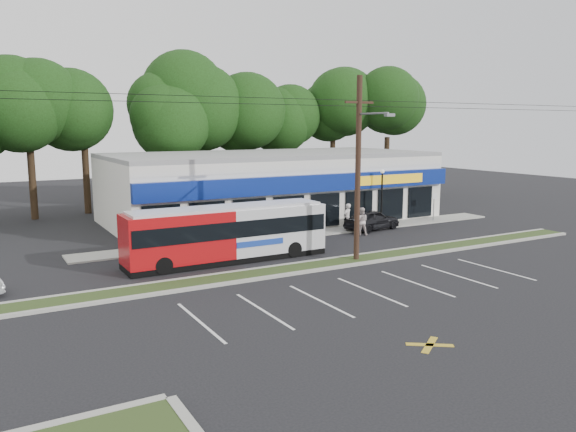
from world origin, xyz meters
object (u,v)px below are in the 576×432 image
(metrobus, at_px, (228,232))
(car_dark, at_px, (372,220))
(lamp_post, at_px, (382,191))
(utility_pole, at_px, (356,163))
(sign_post, at_px, (434,202))
(pedestrian_a, at_px, (347,218))
(pedestrian_b, at_px, (361,221))

(metrobus, height_order, car_dark, metrobus)
(lamp_post, bearing_deg, utility_pole, -136.05)
(utility_pole, xyz_separation_m, sign_post, (13.17, 7.65, -3.86))
(utility_pole, bearing_deg, sign_post, 30.15)
(pedestrian_a, bearing_deg, metrobus, -1.24)
(metrobus, xyz_separation_m, pedestrian_b, (10.91, 2.41, -0.66))
(lamp_post, height_order, car_dark, lamp_post)
(sign_post, distance_m, pedestrian_a, 8.30)
(pedestrian_b, bearing_deg, utility_pole, 82.42)
(sign_post, height_order, pedestrian_a, sign_post)
(lamp_post, bearing_deg, pedestrian_a, -174.78)
(car_dark, distance_m, pedestrian_b, 2.16)
(pedestrian_a, bearing_deg, utility_pole, 35.74)
(metrobus, distance_m, pedestrian_a, 11.60)
(metrobus, bearing_deg, lamp_post, 16.46)
(lamp_post, xyz_separation_m, pedestrian_a, (-3.28, -0.30, -1.68))
(utility_pole, bearing_deg, pedestrian_b, 50.54)
(lamp_post, height_order, pedestrian_b, lamp_post)
(utility_pole, xyz_separation_m, lamp_post, (8.17, 7.87, -2.74))
(car_dark, bearing_deg, utility_pole, 127.66)
(sign_post, xyz_separation_m, pedestrian_b, (-8.24, -1.66, -0.60))
(utility_pole, xyz_separation_m, car_dark, (6.74, 7.15, -4.66))
(car_dark, bearing_deg, metrobus, 96.68)
(lamp_post, distance_m, car_dark, 2.50)
(metrobus, height_order, pedestrian_b, metrobus)
(lamp_post, bearing_deg, pedestrian_b, -149.80)
(utility_pole, height_order, metrobus, utility_pole)
(utility_pole, relative_size, metrobus, 4.40)
(lamp_post, xyz_separation_m, sign_post, (5.00, -0.23, -1.12))
(pedestrian_b, bearing_deg, car_dark, -115.57)
(lamp_post, xyz_separation_m, car_dark, (-1.42, -0.73, -1.92))
(car_dark, bearing_deg, pedestrian_b, 113.55)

